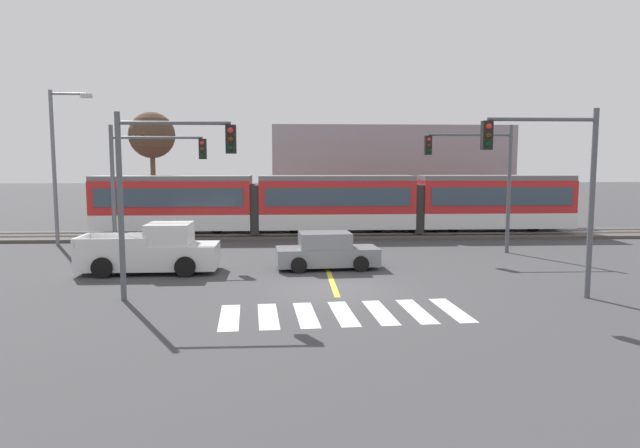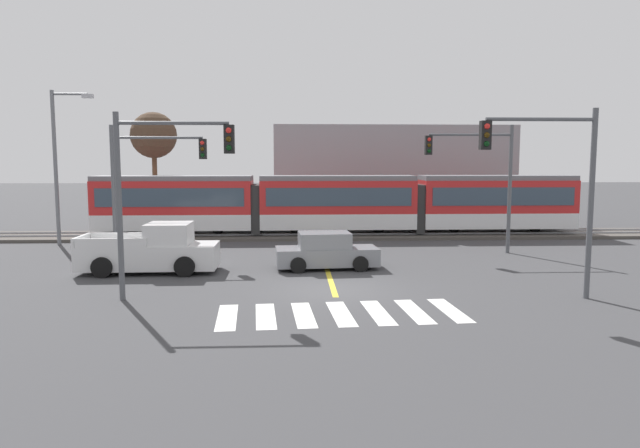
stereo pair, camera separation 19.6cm
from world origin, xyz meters
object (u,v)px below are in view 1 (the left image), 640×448
at_px(street_lamp_west, 58,157).
at_px(traffic_light_near_right, 555,173).
at_px(pickup_truck, 153,252).
at_px(traffic_light_near_left, 160,176).
at_px(bare_tree_far_west, 152,136).
at_px(light_rail_tram, 336,202).
at_px(traffic_light_mid_right, 481,169).
at_px(sedan_crossing, 327,252).
at_px(traffic_light_mid_left, 145,172).

bearing_deg(street_lamp_west, traffic_light_near_right, -32.49).
distance_m(pickup_truck, traffic_light_near_left, 5.76).
xyz_separation_m(traffic_light_near_left, bare_tree_far_west, (-4.84, 19.80, 2.08)).
bearing_deg(traffic_light_near_right, light_rail_tram, 109.85).
distance_m(pickup_truck, traffic_light_mid_right, 15.55).
relative_size(pickup_truck, traffic_light_near_left, 0.91).
height_order(sedan_crossing, traffic_light_near_right, traffic_light_near_right).
relative_size(pickup_truck, traffic_light_mid_right, 0.88).
distance_m(sedan_crossing, traffic_light_near_right, 9.51).
distance_m(sedan_crossing, traffic_light_mid_left, 8.95).
distance_m(pickup_truck, bare_tree_far_west, 16.42).
relative_size(pickup_truck, street_lamp_west, 0.67).
relative_size(sedan_crossing, traffic_light_mid_right, 0.70).
bearing_deg(traffic_light_near_left, light_rail_tram, 65.79).
distance_m(sedan_crossing, pickup_truck, 7.03).
xyz_separation_m(sedan_crossing, bare_tree_far_west, (-10.45, 14.70, 5.37)).
distance_m(traffic_light_near_left, street_lamp_west, 15.00).
bearing_deg(bare_tree_far_west, sedan_crossing, -54.60).
bearing_deg(light_rail_tram, sedan_crossing, -96.95).
height_order(light_rail_tram, traffic_light_near_left, traffic_light_near_left).
bearing_deg(traffic_light_mid_right, sedan_crossing, -154.59).
bearing_deg(bare_tree_far_west, traffic_light_near_right, -49.48).
bearing_deg(pickup_truck, traffic_light_near_right, -20.21).
bearing_deg(traffic_light_near_left, traffic_light_near_right, -2.31).
bearing_deg(light_rail_tram, bare_tree_far_west, 158.57).
xyz_separation_m(traffic_light_mid_left, traffic_light_near_left, (2.33, -7.62, 0.02)).
bearing_deg(pickup_truck, light_rail_tram, 52.11).
distance_m(light_rail_tram, traffic_light_mid_left, 12.07).
height_order(traffic_light_mid_right, bare_tree_far_west, bare_tree_far_west).
bearing_deg(pickup_truck, traffic_light_mid_right, 15.66).
bearing_deg(bare_tree_far_west, street_lamp_west, -114.31).
bearing_deg(traffic_light_near_right, traffic_light_near_left, 177.69).
distance_m(light_rail_tram, traffic_light_mid_right, 9.34).
relative_size(traffic_light_near_left, bare_tree_far_west, 0.78).
bearing_deg(street_lamp_west, traffic_light_mid_left, -40.98).
relative_size(pickup_truck, traffic_light_near_right, 0.89).
distance_m(light_rail_tram, pickup_truck, 13.48).
bearing_deg(street_lamp_west, pickup_truck, -50.10).
height_order(traffic_light_mid_right, traffic_light_near_left, traffic_light_mid_right).
relative_size(sedan_crossing, traffic_light_near_left, 0.72).
height_order(sedan_crossing, traffic_light_mid_left, traffic_light_mid_left).
distance_m(traffic_light_near_right, traffic_light_mid_left, 16.92).
xyz_separation_m(traffic_light_mid_right, traffic_light_mid_left, (-15.57, -1.11, -0.12)).
bearing_deg(bare_tree_far_west, traffic_light_mid_left, -78.36).
distance_m(light_rail_tram, street_lamp_west, 15.38).
xyz_separation_m(light_rail_tram, traffic_light_near_left, (-6.84, -15.22, 1.94)).
xyz_separation_m(sedan_crossing, traffic_light_near_left, (-5.61, -5.10, 3.29)).
bearing_deg(sedan_crossing, traffic_light_near_left, -137.72).
bearing_deg(traffic_light_near_right, street_lamp_west, 147.51).
relative_size(sedan_crossing, pickup_truck, 0.80).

